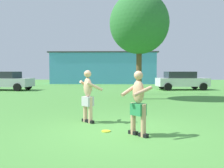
{
  "coord_description": "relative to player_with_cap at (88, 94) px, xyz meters",
  "views": [
    {
      "loc": [
        -0.04,
        -6.41,
        1.62
      ],
      "look_at": [
        -0.31,
        2.12,
        1.17
      ],
      "focal_mm": 39.22,
      "sensor_mm": 36.0,
      "label": 1
    }
  ],
  "objects": [
    {
      "name": "player_in_green",
      "position": [
        1.46,
        -1.55,
        -0.05
      ],
      "size": [
        0.79,
        0.75,
        1.63
      ],
      "color": "black",
      "rests_on": "ground_plane"
    },
    {
      "name": "car_silver_near_post",
      "position": [
        -8.69,
        12.81,
        -0.08
      ],
      "size": [
        4.47,
        2.42,
        1.58
      ],
      "color": "silver",
      "rests_on": "ground_plane"
    },
    {
      "name": "frisbee",
      "position": [
        0.63,
        -1.16,
        -0.89
      ],
      "size": [
        0.24,
        0.24,
        0.03
      ],
      "primitive_type": "cylinder",
      "color": "yellow",
      "rests_on": "ground_plane"
    },
    {
      "name": "ground_plane",
      "position": [
        1.04,
        -1.22,
        -0.91
      ],
      "size": [
        80.0,
        80.0,
        0.0
      ],
      "primitive_type": "plane",
      "color": "#4C8E3D"
    },
    {
      "name": "player_with_cap",
      "position": [
        0.0,
        0.0,
        0.0
      ],
      "size": [
        0.76,
        0.74,
        1.66
      ],
      "color": "black",
      "rests_on": "ground_plane"
    },
    {
      "name": "outbuilding_behind_lot",
      "position": [
        -1.11,
        24.71,
        1.14
      ],
      "size": [
        13.87,
        4.36,
        4.08
      ],
      "color": "#4C9ED1",
      "rests_on": "ground_plane"
    },
    {
      "name": "tree_behind_players",
      "position": [
        2.11,
        6.56,
        3.43
      ],
      "size": [
        3.4,
        3.4,
        6.11
      ],
      "color": "brown",
      "rests_on": "ground_plane"
    },
    {
      "name": "car_white_mid_lot",
      "position": [
        6.35,
        13.7,
        -0.08
      ],
      "size": [
        4.46,
        2.37,
        1.58
      ],
      "color": "white",
      "rests_on": "ground_plane"
    },
    {
      "name": "lamp_post",
      "position": [
        2.44,
        9.53,
        2.18
      ],
      "size": [
        0.6,
        0.24,
        4.92
      ],
      "color": "black",
      "rests_on": "ground_plane"
    }
  ]
}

